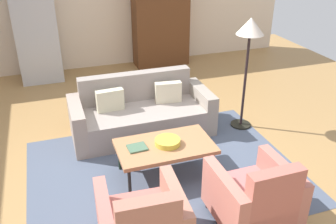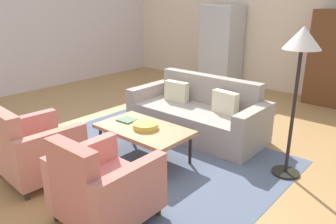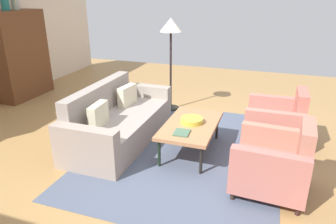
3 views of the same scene
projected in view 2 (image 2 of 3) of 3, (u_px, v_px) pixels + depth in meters
ground_plane at (154, 153)px, 4.48m from camera, size 10.45×10.45×0.00m
wall_back at (288, 27)px, 7.03m from camera, size 8.70×0.12×2.80m
area_rug at (147, 157)px, 4.35m from camera, size 3.40×2.60×0.01m
couch at (198, 115)px, 5.07m from camera, size 2.10×0.90×0.86m
coffee_table at (144, 130)px, 4.19m from camera, size 1.20×0.70×0.44m
armchair_left at (34, 151)px, 3.74m from camera, size 0.84×0.84×0.88m
armchair_right at (101, 189)px, 3.00m from camera, size 0.81×0.81×0.88m
fruit_bowl at (146, 126)px, 4.14m from camera, size 0.32×0.32×0.07m
book_stack at (127, 120)px, 4.41m from camera, size 0.24×0.21×0.02m
refrigerator at (221, 46)px, 7.69m from camera, size 0.80×0.73×1.85m
floor_lamp at (301, 53)px, 3.48m from camera, size 0.40×0.40×1.72m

